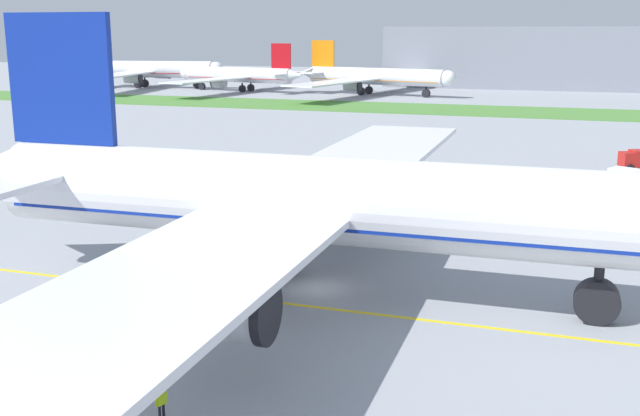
{
  "coord_description": "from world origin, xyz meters",
  "views": [
    {
      "loc": [
        15.64,
        -46.17,
        16.89
      ],
      "look_at": [
        -2.14,
        6.67,
        3.93
      ],
      "focal_mm": 42.96,
      "sensor_mm": 36.0,
      "label": 1
    }
  ],
  "objects_px": {
    "parked_airliner_far_centre": "(240,75)",
    "parked_airliner_far_right": "(373,77)",
    "service_truck_fuel_bowser": "(627,184)",
    "ground_crew_wingwalker_port": "(161,400)",
    "parked_airliner_far_left": "(148,70)",
    "airliner_foreground": "(309,202)"
  },
  "relations": [
    {
      "from": "ground_crew_wingwalker_port",
      "to": "airliner_foreground",
      "type": "bearing_deg",
      "value": 88.69
    },
    {
      "from": "airliner_foreground",
      "to": "service_truck_fuel_bowser",
      "type": "relative_size",
      "value": 14.02
    },
    {
      "from": "service_truck_fuel_bowser",
      "to": "parked_airliner_far_right",
      "type": "bearing_deg",
      "value": 116.11
    },
    {
      "from": "parked_airliner_far_right",
      "to": "parked_airliner_far_centre",
      "type": "bearing_deg",
      "value": -179.56
    },
    {
      "from": "service_truck_fuel_bowser",
      "to": "parked_airliner_far_centre",
      "type": "distance_m",
      "value": 152.07
    },
    {
      "from": "ground_crew_wingwalker_port",
      "to": "service_truck_fuel_bowser",
      "type": "xyz_separation_m",
      "value": [
        21.7,
        55.42,
        0.63
      ]
    },
    {
      "from": "parked_airliner_far_centre",
      "to": "parked_airliner_far_right",
      "type": "relative_size",
      "value": 0.88
    },
    {
      "from": "service_truck_fuel_bowser",
      "to": "parked_airliner_far_centre",
      "type": "bearing_deg",
      "value": 129.32
    },
    {
      "from": "parked_airliner_far_left",
      "to": "parked_airliner_far_centre",
      "type": "height_order",
      "value": "parked_airliner_far_left"
    },
    {
      "from": "airliner_foreground",
      "to": "parked_airliner_far_left",
      "type": "height_order",
      "value": "airliner_foreground"
    },
    {
      "from": "parked_airliner_far_centre",
      "to": "parked_airliner_far_right",
      "type": "distance_m",
      "value": 38.56
    },
    {
      "from": "ground_crew_wingwalker_port",
      "to": "parked_airliner_far_right",
      "type": "distance_m",
      "value": 177.1
    },
    {
      "from": "service_truck_fuel_bowser",
      "to": "ground_crew_wingwalker_port",
      "type": "bearing_deg",
      "value": -111.38
    },
    {
      "from": "parked_airliner_far_centre",
      "to": "airliner_foreground",
      "type": "bearing_deg",
      "value": -64.11
    },
    {
      "from": "service_truck_fuel_bowser",
      "to": "parked_airliner_far_right",
      "type": "height_order",
      "value": "parked_airliner_far_right"
    },
    {
      "from": "ground_crew_wingwalker_port",
      "to": "service_truck_fuel_bowser",
      "type": "relative_size",
      "value": 0.28
    },
    {
      "from": "ground_crew_wingwalker_port",
      "to": "parked_airliner_far_left",
      "type": "height_order",
      "value": "parked_airliner_far_left"
    },
    {
      "from": "airliner_foreground",
      "to": "ground_crew_wingwalker_port",
      "type": "bearing_deg",
      "value": -91.31
    },
    {
      "from": "airliner_foreground",
      "to": "parked_airliner_far_centre",
      "type": "bearing_deg",
      "value": 115.89
    },
    {
      "from": "ground_crew_wingwalker_port",
      "to": "parked_airliner_far_left",
      "type": "relative_size",
      "value": 0.02
    },
    {
      "from": "ground_crew_wingwalker_port",
      "to": "parked_airliner_far_right",
      "type": "bearing_deg",
      "value": 101.76
    },
    {
      "from": "airliner_foreground",
      "to": "service_truck_fuel_bowser",
      "type": "distance_m",
      "value": 42.96
    }
  ]
}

